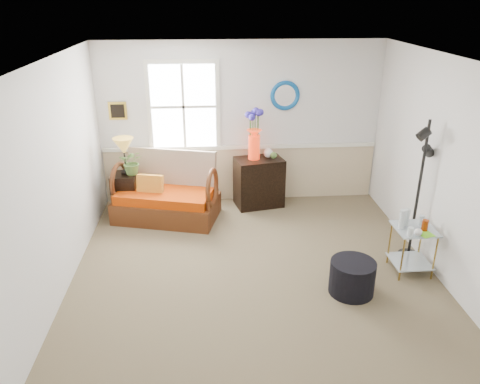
{
  "coord_description": "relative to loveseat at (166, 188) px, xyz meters",
  "views": [
    {
      "loc": [
        -0.54,
        -4.82,
        3.24
      ],
      "look_at": [
        -0.17,
        0.31,
        1.04
      ],
      "focal_mm": 35.0,
      "sensor_mm": 36.0,
      "label": 1
    }
  ],
  "objects": [
    {
      "name": "floor",
      "position": [
        1.2,
        -1.82,
        -0.5
      ],
      "size": [
        4.5,
        5.0,
        0.01
      ],
      "primitive_type": "cube",
      "color": "#817255",
      "rests_on": "ground"
    },
    {
      "name": "ceiling",
      "position": [
        1.2,
        -1.82,
        2.1
      ],
      "size": [
        4.5,
        5.0,
        0.01
      ],
      "primitive_type": "cube",
      "color": "white",
      "rests_on": "walls"
    },
    {
      "name": "walls",
      "position": [
        1.2,
        -1.82,
        0.8
      ],
      "size": [
        4.51,
        5.01,
        2.6
      ],
      "color": "silver",
      "rests_on": "floor"
    },
    {
      "name": "wainscot",
      "position": [
        1.2,
        0.66,
        -0.05
      ],
      "size": [
        4.46,
        0.02,
        0.9
      ],
      "primitive_type": "cube",
      "color": "#C4AE89",
      "rests_on": "walls"
    },
    {
      "name": "chair_rail",
      "position": [
        1.2,
        0.65,
        0.42
      ],
      "size": [
        4.46,
        0.04,
        0.06
      ],
      "primitive_type": "cube",
      "color": "white",
      "rests_on": "walls"
    },
    {
      "name": "window",
      "position": [
        0.3,
        0.65,
        1.1
      ],
      "size": [
        1.14,
        0.06,
        1.44
      ],
      "primitive_type": null,
      "color": "white",
      "rests_on": "walls"
    },
    {
      "name": "picture",
      "position": [
        -0.72,
        0.66,
        1.05
      ],
      "size": [
        0.28,
        0.03,
        0.28
      ],
      "primitive_type": "cube",
      "color": "gold",
      "rests_on": "walls"
    },
    {
      "name": "mirror",
      "position": [
        1.9,
        0.66,
        1.25
      ],
      "size": [
        0.47,
        0.07,
        0.47
      ],
      "primitive_type": "torus",
      "rotation": [
        1.57,
        0.0,
        0.0
      ],
      "color": "#0968AA",
      "rests_on": "walls"
    },
    {
      "name": "loveseat",
      "position": [
        0.0,
        0.0,
        0.0
      ],
      "size": [
        1.7,
        1.22,
        1.0
      ],
      "primitive_type": null,
      "rotation": [
        0.0,
        0.0,
        -0.25
      ],
      "color": "#582E12",
      "rests_on": "floor"
    },
    {
      "name": "throw_pillow",
      "position": [
        -0.23,
        -0.03,
        0.03
      ],
      "size": [
        0.41,
        0.19,
        0.4
      ],
      "primitive_type": null,
      "rotation": [
        0.0,
        0.0,
        -0.22
      ],
      "color": "#C34F05",
      "rests_on": "loveseat"
    },
    {
      "name": "lamp_stand",
      "position": [
        -0.65,
        0.18,
        -0.16
      ],
      "size": [
        0.4,
        0.4,
        0.67
      ],
      "primitive_type": null,
      "rotation": [
        0.0,
        0.0,
        -0.05
      ],
      "color": "black",
      "rests_on": "floor"
    },
    {
      "name": "table_lamp",
      "position": [
        -0.61,
        0.21,
        0.46
      ],
      "size": [
        0.39,
        0.39,
        0.57
      ],
      "primitive_type": null,
      "rotation": [
        0.0,
        0.0,
        -0.28
      ],
      "color": "gold",
      "rests_on": "lamp_stand"
    },
    {
      "name": "potted_plant",
      "position": [
        -0.49,
        0.17,
        0.33
      ],
      "size": [
        0.37,
        0.41,
        0.31
      ],
      "primitive_type": "imported",
      "rotation": [
        0.0,
        0.0,
        -0.04
      ],
      "color": "#517535",
      "rests_on": "lamp_stand"
    },
    {
      "name": "cabinet",
      "position": [
        1.47,
        0.38,
        -0.1
      ],
      "size": [
        0.83,
        0.62,
        0.8
      ],
      "primitive_type": null,
      "rotation": [
        0.0,
        0.0,
        0.21
      ],
      "color": "black",
      "rests_on": "floor"
    },
    {
      "name": "flower_vase",
      "position": [
        1.39,
        0.4,
        0.7
      ],
      "size": [
        0.29,
        0.29,
        0.8
      ],
      "primitive_type": null,
      "rotation": [
        0.0,
        0.0,
        0.29
      ],
      "color": "red",
      "rests_on": "cabinet"
    },
    {
      "name": "side_table",
      "position": [
        3.15,
        -1.76,
        -0.2
      ],
      "size": [
        0.48,
        0.48,
        0.61
      ],
      "primitive_type": null,
      "rotation": [
        0.0,
        0.0,
        0.0
      ],
      "color": "#A98536",
      "rests_on": "floor"
    },
    {
      "name": "tabletop_items",
      "position": [
        3.12,
        -1.8,
        0.23
      ],
      "size": [
        0.5,
        0.5,
        0.24
      ],
      "primitive_type": null,
      "rotation": [
        0.0,
        0.0,
        0.29
      ],
      "color": "silver",
      "rests_on": "side_table"
    },
    {
      "name": "floor_lamp",
      "position": [
        3.3,
        -1.39,
        0.43
      ],
      "size": [
        0.31,
        0.31,
        1.86
      ],
      "primitive_type": null,
      "rotation": [
        0.0,
        0.0,
        0.18
      ],
      "color": "black",
      "rests_on": "floor"
    },
    {
      "name": "ottoman",
      "position": [
        2.29,
        -2.15,
        -0.3
      ],
      "size": [
        0.59,
        0.59,
        0.4
      ],
      "primitive_type": "cylinder",
      "rotation": [
        0.0,
        0.0,
        0.14
      ],
      "color": "black",
      "rests_on": "floor"
    }
  ]
}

